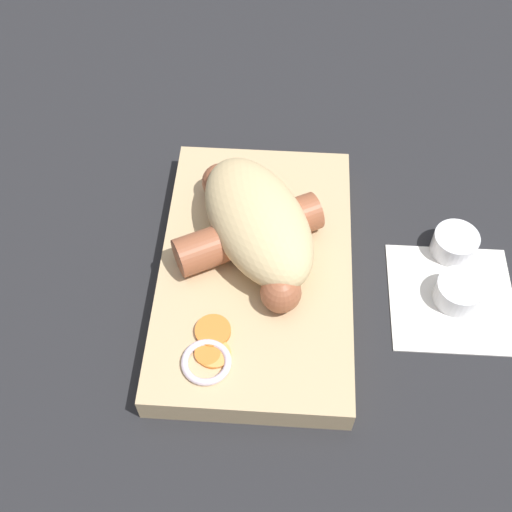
{
  "coord_description": "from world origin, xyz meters",
  "views": [
    {
      "loc": [
        0.32,
        0.02,
        0.5
      ],
      "look_at": [
        0.0,
        0.0,
        0.04
      ],
      "focal_mm": 45.0,
      "sensor_mm": 36.0,
      "label": 1
    }
  ],
  "objects_px": {
    "sausage": "(249,234)",
    "condiment_cup_near": "(458,293)",
    "bread_roll": "(253,220)",
    "condiment_cup_far": "(454,245)",
    "food_tray": "(256,271)"
  },
  "relations": [
    {
      "from": "sausage",
      "to": "condiment_cup_near",
      "type": "distance_m",
      "value": 0.19
    },
    {
      "from": "bread_roll",
      "to": "condiment_cup_far",
      "type": "xyz_separation_m",
      "value": [
        -0.02,
        0.19,
        -0.05
      ]
    },
    {
      "from": "food_tray",
      "to": "condiment_cup_far",
      "type": "xyz_separation_m",
      "value": [
        -0.04,
        0.18,
        -0.0
      ]
    },
    {
      "from": "food_tray",
      "to": "condiment_cup_near",
      "type": "relative_size",
      "value": 6.56
    },
    {
      "from": "bread_roll",
      "to": "condiment_cup_near",
      "type": "bearing_deg",
      "value": 79.73
    },
    {
      "from": "bread_roll",
      "to": "condiment_cup_near",
      "type": "height_order",
      "value": "bread_roll"
    },
    {
      "from": "food_tray",
      "to": "sausage",
      "type": "xyz_separation_m",
      "value": [
        -0.02,
        -0.01,
        0.03
      ]
    },
    {
      "from": "bread_roll",
      "to": "food_tray",
      "type": "bearing_deg",
      "value": 10.46
    },
    {
      "from": "bread_roll",
      "to": "sausage",
      "type": "distance_m",
      "value": 0.01
    },
    {
      "from": "bread_roll",
      "to": "condiment_cup_far",
      "type": "relative_size",
      "value": 4.03
    },
    {
      "from": "condiment_cup_near",
      "to": "condiment_cup_far",
      "type": "bearing_deg",
      "value": 177.11
    },
    {
      "from": "sausage",
      "to": "condiment_cup_near",
      "type": "relative_size",
      "value": 3.63
    },
    {
      "from": "food_tray",
      "to": "bread_roll",
      "type": "height_order",
      "value": "bread_roll"
    },
    {
      "from": "food_tray",
      "to": "condiment_cup_far",
      "type": "height_order",
      "value": "food_tray"
    },
    {
      "from": "bread_roll",
      "to": "condiment_cup_near",
      "type": "xyz_separation_m",
      "value": [
        0.03,
        0.19,
        -0.05
      ]
    }
  ]
}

